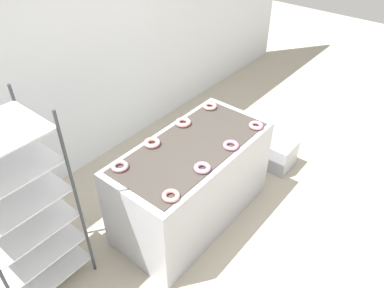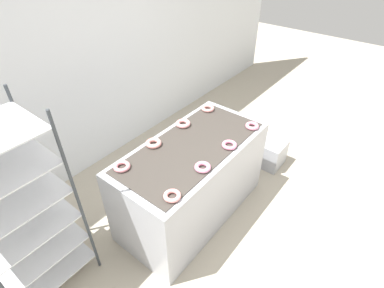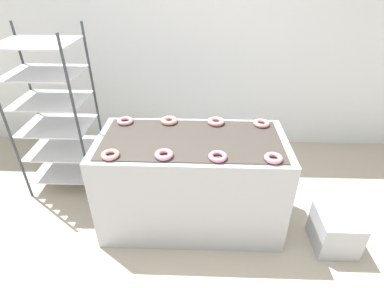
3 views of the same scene
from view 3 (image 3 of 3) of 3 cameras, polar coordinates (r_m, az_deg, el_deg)
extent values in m
plane|color=#B2A893|center=(2.57, -0.67, -23.87)|extent=(14.00, 14.00, 0.00)
cube|color=silver|center=(3.66, 0.79, 20.16)|extent=(8.00, 0.05, 2.80)
cube|color=#A8AAB2|center=(2.68, -0.11, -7.27)|extent=(1.57, 0.76, 0.87)
cube|color=#38332D|center=(2.43, -0.12, 0.88)|extent=(1.45, 0.67, 0.01)
cube|color=#262628|center=(2.33, 10.37, -9.23)|extent=(0.12, 0.07, 0.10)
cylinder|color=#33383D|center=(3.21, -31.75, 2.82)|extent=(0.02, 0.02, 1.65)
cylinder|color=#33383D|center=(2.90, -20.83, 2.88)|extent=(0.02, 0.02, 1.65)
cylinder|color=#33383D|center=(3.62, -27.73, 6.85)|extent=(0.02, 0.02, 1.65)
cylinder|color=#33383D|center=(3.34, -17.78, 7.21)|extent=(0.02, 0.02, 1.65)
cube|color=silver|center=(3.57, -22.34, -4.41)|extent=(0.66, 0.53, 0.01)
cube|color=silver|center=(3.43, -23.24, -0.73)|extent=(0.66, 0.53, 0.01)
cube|color=silver|center=(3.30, -24.20, 3.26)|extent=(0.66, 0.53, 0.01)
cube|color=silver|center=(3.20, -25.24, 7.52)|extent=(0.66, 0.53, 0.01)
cube|color=silver|center=(3.11, -26.37, 12.05)|extent=(0.66, 0.53, 0.01)
cube|color=silver|center=(3.05, -27.60, 16.80)|extent=(0.66, 0.53, 0.01)
cube|color=#A8AAB2|center=(2.90, 25.58, -14.63)|extent=(0.33, 0.36, 0.34)
torus|color=pink|center=(2.28, -15.31, -1.96)|extent=(0.13, 0.13, 0.03)
torus|color=pink|center=(2.21, -5.38, -2.01)|extent=(0.14, 0.14, 0.04)
torus|color=pink|center=(2.19, 4.93, -2.36)|extent=(0.14, 0.14, 0.03)
torus|color=pink|center=(2.24, 15.24, -2.59)|extent=(0.13, 0.13, 0.04)
torus|color=pink|center=(2.74, -12.61, 4.31)|extent=(0.14, 0.14, 0.04)
torus|color=pink|center=(2.68, -4.38, 4.47)|extent=(0.15, 0.15, 0.04)
torus|color=pink|center=(2.67, 4.60, 4.30)|extent=(0.15, 0.15, 0.04)
torus|color=#D98F8A|center=(2.70, 13.09, 3.86)|extent=(0.14, 0.14, 0.04)
camera|label=1|loc=(2.27, -88.81, 24.00)|focal=35.00mm
camera|label=2|loc=(1.98, -75.13, 23.71)|focal=28.00mm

